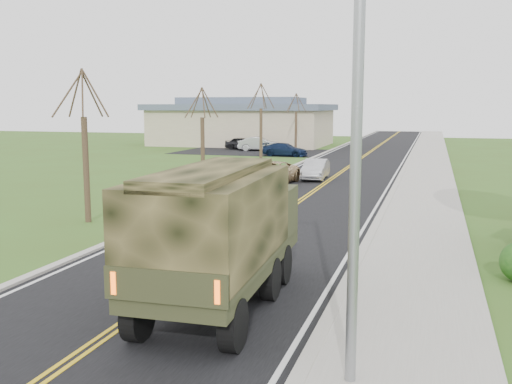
% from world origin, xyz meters
% --- Properties ---
extents(ground, '(160.00, 160.00, 0.00)m').
position_xyz_m(ground, '(0.00, 0.00, 0.00)').
color(ground, '#3A551C').
rests_on(ground, ground).
extents(road, '(8.00, 120.00, 0.01)m').
position_xyz_m(road, '(0.00, 40.00, 0.01)').
color(road, black).
rests_on(road, ground).
extents(curb_right, '(0.30, 120.00, 0.12)m').
position_xyz_m(curb_right, '(4.15, 40.00, 0.06)').
color(curb_right, '#9E998E').
rests_on(curb_right, ground).
extents(sidewalk_right, '(3.20, 120.00, 0.10)m').
position_xyz_m(sidewalk_right, '(5.90, 40.00, 0.05)').
color(sidewalk_right, '#9E998E').
rests_on(sidewalk_right, ground).
extents(curb_left, '(0.30, 120.00, 0.10)m').
position_xyz_m(curb_left, '(-4.15, 40.00, 0.05)').
color(curb_left, '#9E998E').
rests_on(curb_left, ground).
extents(street_light, '(1.65, 0.22, 8.00)m').
position_xyz_m(street_light, '(4.90, -0.50, 4.43)').
color(street_light, gray).
rests_on(street_light, ground).
extents(bare_tree_a, '(1.93, 2.26, 6.08)m').
position_xyz_m(bare_tree_a, '(-7.00, 10.00, 2.63)').
color(bare_tree_a, '#38281C').
rests_on(bare_tree_a, ground).
extents(bare_tree_b, '(1.83, 2.14, 5.73)m').
position_xyz_m(bare_tree_b, '(-7.00, 22.00, 2.48)').
color(bare_tree_b, '#38281C').
rests_on(bare_tree_b, ground).
extents(bare_tree_c, '(2.04, 2.39, 6.42)m').
position_xyz_m(bare_tree_c, '(-7.00, 34.00, 2.78)').
color(bare_tree_c, '#38281C').
rests_on(bare_tree_c, ground).
extents(bare_tree_d, '(1.88, 2.20, 5.91)m').
position_xyz_m(bare_tree_d, '(-7.00, 46.00, 2.55)').
color(bare_tree_d, '#38281C').
rests_on(bare_tree_d, ground).
extents(commercial_building, '(25.50, 21.50, 5.65)m').
position_xyz_m(commercial_building, '(-15.98, 55.97, 2.69)').
color(commercial_building, tan).
rests_on(commercial_building, ground).
extents(military_truck, '(2.58, 6.74, 3.31)m').
position_xyz_m(military_truck, '(1.61, 2.39, 1.90)').
color(military_truck, black).
rests_on(military_truck, ground).
extents(suv_champagne, '(2.71, 5.09, 1.36)m').
position_xyz_m(suv_champagne, '(-3.00, 22.81, 0.68)').
color(suv_champagne, tan).
rests_on(suv_champagne, ground).
extents(sedan_silver, '(1.53, 3.93, 1.28)m').
position_xyz_m(sedan_silver, '(-0.97, 26.08, 0.64)').
color(sedan_silver, silver).
rests_on(sedan_silver, ground).
extents(lot_car_dark, '(4.14, 2.31, 1.33)m').
position_xyz_m(lot_car_dark, '(-13.40, 48.45, 0.67)').
color(lot_car_dark, black).
rests_on(lot_car_dark, ground).
extents(lot_car_silver, '(4.60, 2.18, 1.45)m').
position_xyz_m(lot_car_silver, '(-11.23, 47.42, 0.73)').
color(lot_car_silver, '#B1B1B6').
rests_on(lot_car_silver, ground).
extents(lot_car_navy, '(4.38, 2.09, 1.23)m').
position_xyz_m(lot_car_navy, '(-7.08, 42.00, 0.62)').
color(lot_car_navy, '#0F1B37').
rests_on(lot_car_navy, ground).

